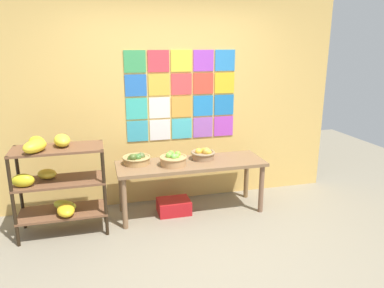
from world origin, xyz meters
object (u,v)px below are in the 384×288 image
Objects in this scene: display_table at (191,168)px; produce_crate_under_table at (174,206)px; fruit_basket_back_left at (137,159)px; fruit_basket_centre at (173,160)px; fruit_basket_right at (203,154)px; banana_shelf_unit at (55,176)px.

display_table is 4.52× the size of produce_crate_under_table.
fruit_basket_back_left is 0.84× the size of produce_crate_under_table.
fruit_basket_centre reaches higher than produce_crate_under_table.
display_table is at bearing -8.83° from fruit_basket_back_left.
fruit_basket_centre is 0.63m from produce_crate_under_table.
fruit_basket_right is 0.90× the size of fruit_basket_back_left.
fruit_basket_centre is (1.30, 0.09, 0.04)m from banana_shelf_unit.
banana_shelf_unit is 1.72m from fruit_basket_right.
fruit_basket_back_left is at bearing 159.33° from fruit_basket_centre.
produce_crate_under_table is (-0.39, -0.06, -0.62)m from fruit_basket_right.
fruit_basket_back_left reaches higher than display_table.
banana_shelf_unit is 3.32× the size of fruit_basket_back_left.
produce_crate_under_table is at bearing -170.89° from fruit_basket_right.
banana_shelf_unit is 3.44× the size of fruit_basket_centre.
fruit_basket_back_left reaches higher than produce_crate_under_table.
fruit_basket_back_left is at bearing 178.34° from fruit_basket_right.
fruit_basket_centre is 0.81× the size of produce_crate_under_table.
fruit_basket_right is (0.41, 0.13, -0.00)m from fruit_basket_centre.
fruit_basket_centre is at bearing 3.95° from banana_shelf_unit.
fruit_basket_centre is at bearing -101.32° from produce_crate_under_table.
produce_crate_under_table is at bearing -11.59° from fruit_basket_back_left.
produce_crate_under_table is (0.42, -0.09, -0.62)m from fruit_basket_back_left.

